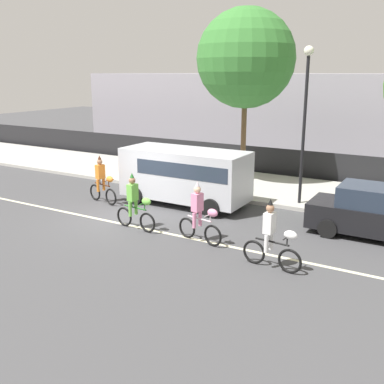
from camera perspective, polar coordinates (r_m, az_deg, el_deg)
ground_plane at (r=16.34m, az=-8.69°, el=-3.34°), size 80.00×80.00×0.00m
road_centre_line at (r=15.98m, az=-9.82°, el=-3.81°), size 36.00×0.14×0.01m
sidewalk_curb at (r=21.55m, az=2.17°, el=1.51°), size 60.00×5.00×0.15m
fence_line at (r=23.96m, az=5.48°, el=4.36°), size 40.00×0.08×1.40m
building_backdrop at (r=31.71m, az=12.08°, el=9.97°), size 28.00×8.00×5.00m
parade_cyclist_orange at (r=18.22m, az=-11.31°, el=1.21°), size 1.69×0.56×1.92m
parade_cyclist_lime at (r=14.94m, az=-7.19°, el=-1.66°), size 1.72×0.50×1.92m
parade_cyclist_pink at (r=13.70m, az=1.03°, el=-3.07°), size 1.70×0.54×1.92m
parade_cyclist_zebra at (r=12.07m, az=10.22°, el=-5.86°), size 1.72×0.50×1.92m
parked_van_silver at (r=17.56m, az=-0.71°, el=2.45°), size 5.00×2.22×2.18m
parked_car_black at (r=15.33m, az=22.26°, el=-2.50°), size 4.10×1.92×1.64m
street_lamp_post at (r=17.38m, az=14.22°, el=10.90°), size 0.36×0.36×5.86m
street_tree_far_corner at (r=20.88m, az=6.85°, el=16.46°), size 4.39×4.39×7.72m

